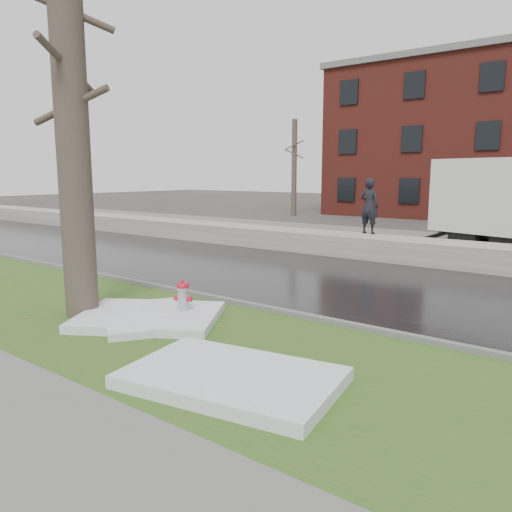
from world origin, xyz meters
The scene contains 14 objects.
ground centered at (0.00, 0.00, 0.00)m, with size 120.00×120.00×0.00m, color #47423D.
verge centered at (0.00, -1.25, 0.02)m, with size 60.00×4.50×0.04m, color #2E4F1A.
road centered at (0.00, 4.50, 0.01)m, with size 60.00×7.00×0.03m, color black.
parking_lot centered at (0.00, 13.00, 0.01)m, with size 60.00×9.00×0.03m, color slate.
curb centered at (0.00, 1.00, 0.07)m, with size 60.00×0.15×0.14m, color slate.
snowbank centered at (0.00, 8.70, 0.38)m, with size 60.00×1.60×0.75m, color #B1ACA2.
bg_tree_left centered at (-12.00, 22.00, 3.33)m, with size 1.40×1.62×6.50m.
bg_tree_center centered at (-6.00, 26.00, 3.33)m, with size 1.40×1.62×6.50m.
fire_hydrant centered at (0.10, -0.42, 0.44)m, with size 0.37×0.35×0.75m.
tree centered at (-1.67, -1.49, 4.02)m, with size 1.57×1.80×7.90m.
worker centered at (-0.53, 9.29, 1.72)m, with size 0.71×0.47×1.95m, color black.
snow_patch_near centered at (-0.28, -0.95, 0.12)m, with size 2.60×2.00×0.16m, color silver.
snow_patch_far centered at (-0.30, -0.96, 0.11)m, with size 2.20×1.60×0.14m, color silver.
snow_patch_side centered at (2.89, -2.24, 0.13)m, with size 2.80×1.80×0.18m, color silver.
Camera 1 is at (7.00, -7.06, 2.82)m, focal length 35.00 mm.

